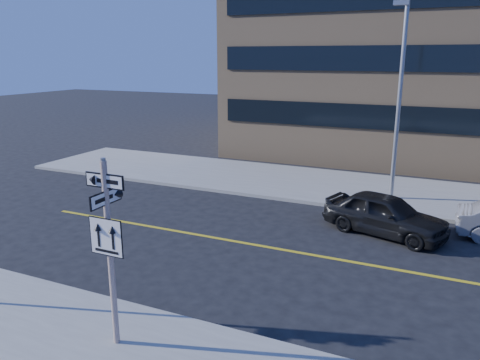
% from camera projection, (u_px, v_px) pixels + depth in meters
% --- Properties ---
extents(ground, '(120.00, 120.00, 0.00)m').
position_uv_depth(ground, '(179.00, 296.00, 12.33)').
color(ground, black).
rests_on(ground, ground).
extents(sign_pole, '(0.92, 0.92, 4.06)m').
position_uv_depth(sign_pole, '(109.00, 243.00, 9.49)').
color(sign_pole, white).
rests_on(sign_pole, near_sidewalk).
extents(parked_car_a, '(2.91, 4.63, 1.47)m').
position_uv_depth(parked_car_a, '(385.00, 214.00, 16.43)').
color(parked_car_a, black).
rests_on(parked_car_a, ground).
extents(streetlight_a, '(0.55, 2.25, 8.00)m').
position_uv_depth(streetlight_a, '(399.00, 91.00, 18.96)').
color(streetlight_a, gray).
rests_on(streetlight_a, far_sidewalk).
extents(building_brick, '(18.00, 18.00, 18.00)m').
position_uv_depth(building_brick, '(398.00, 11.00, 31.20)').
color(building_brick, tan).
rests_on(building_brick, ground).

